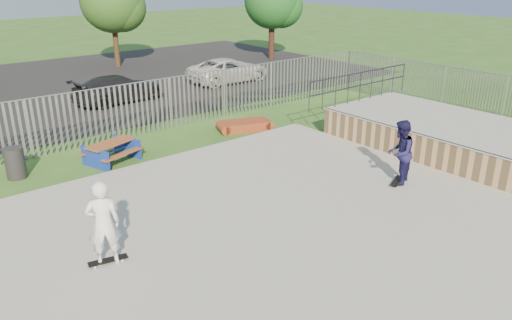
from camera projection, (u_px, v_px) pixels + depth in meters
ground at (238, 254)px, 11.00m from camera, size 120.00×120.00×0.00m
concrete_slab at (237, 251)px, 10.97m from camera, size 15.00×12.00×0.15m
quarter_pipe at (438, 134)px, 17.16m from camera, size 5.50×7.05×2.19m
fence at (169, 148)px, 14.54m from camera, size 26.04×16.02×2.00m
picnic_table at (112, 152)px, 16.09m from camera, size 1.94×1.75×0.68m
funbox at (245, 126)px, 19.34m from camera, size 1.97×1.44×0.36m
trash_bin_grey at (15, 163)px, 14.83m from camera, size 0.57×0.57×0.95m
parking_lot at (5, 95)px, 24.70m from camera, size 40.00×18.00×0.02m
car_dark at (119, 89)px, 23.16m from camera, size 4.43×2.11×1.25m
car_white at (229, 70)px, 27.26m from camera, size 4.65×2.15×1.29m
tree_mid at (112, 1)px, 30.38m from camera, size 3.85×3.85×5.94m
tree_right at (272, 1)px, 33.11m from camera, size 3.70×3.70×5.71m
skateboard_a at (397, 182)px, 14.23m from camera, size 0.82×0.49×0.08m
skateboard_b at (108, 261)px, 10.39m from camera, size 0.82×0.36×0.08m
skater_navy at (400, 153)px, 13.91m from camera, size 1.11×1.00×1.86m
skater_white at (103, 223)px, 10.07m from camera, size 0.80×0.67×1.86m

